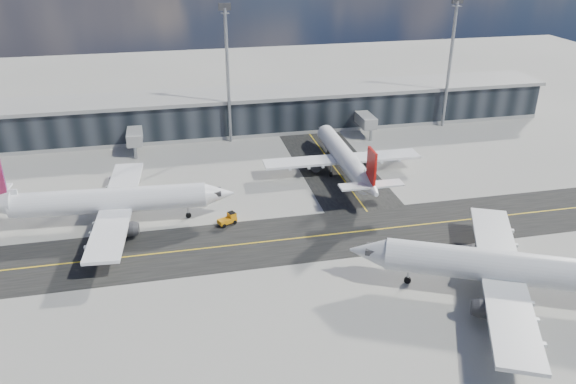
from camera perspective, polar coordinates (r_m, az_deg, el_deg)
name	(u,v)px	position (r m, az deg, el deg)	size (l,w,h in m)	color
ground	(271,256)	(80.88, -1.70, -6.47)	(300.00, 300.00, 0.00)	gray
taxiway_lanes	(283,218)	(90.65, -0.52, -2.67)	(180.00, 63.00, 0.03)	black
terminal_concourse	(227,114)	(129.01, -6.26, 7.90)	(152.00, 19.80, 8.80)	black
floodlight_masts	(228,70)	(119.30, -6.16, 12.20)	(102.50, 0.70, 28.90)	gray
airliner_af	(106,201)	(91.96, -17.99, -0.87)	(39.69, 33.85, 11.75)	white
airliner_redtail	(345,158)	(105.54, 5.77, 3.50)	(30.09, 35.38, 10.51)	white
airliner_near	(517,269)	(76.05, 22.25, -7.26)	(39.74, 34.28, 12.37)	silver
baggage_tug	(229,219)	(89.00, -6.05, -2.72)	(3.25, 2.51, 1.84)	orange
service_van	(367,158)	(113.39, 7.98, 3.44)	(2.19, 4.76, 1.32)	white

